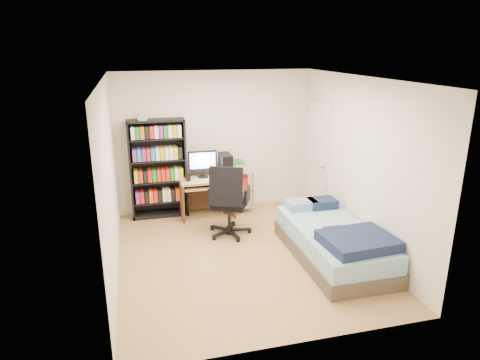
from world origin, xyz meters
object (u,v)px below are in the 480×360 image
object	(u,v)px
bed	(334,242)
computer_desk	(211,181)
media_shelf	(158,168)
office_chair	(229,213)

from	to	relation	value
bed	computer_desk	bearing A→B (deg)	123.37
media_shelf	bed	size ratio (longest dim) A/B	0.87
media_shelf	computer_desk	size ratio (longest dim) A/B	1.53
media_shelf	bed	bearing A→B (deg)	-45.00
media_shelf	computer_desk	xyz separation A→B (m)	(0.90, -0.19, -0.25)
media_shelf	computer_desk	bearing A→B (deg)	-12.00
media_shelf	bed	world-z (taller)	media_shelf
computer_desk	bed	distance (m)	2.50
media_shelf	office_chair	xyz separation A→B (m)	(0.99, -1.12, -0.51)
computer_desk	office_chair	distance (m)	0.97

